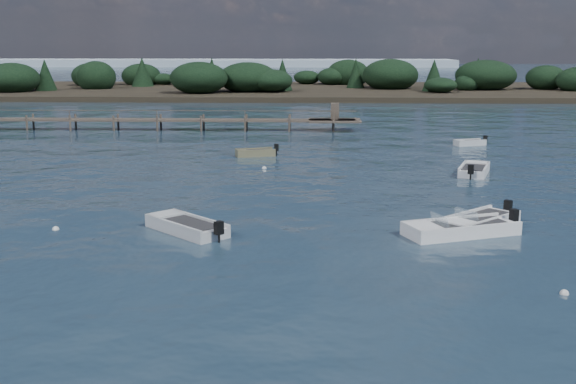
{
  "coord_description": "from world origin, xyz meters",
  "views": [
    {
      "loc": [
        1.77,
        -22.03,
        8.55
      ],
      "look_at": [
        0.58,
        14.0,
        1.0
      ],
      "focal_mm": 45.0,
      "sensor_mm": 36.0,
      "label": 1
    }
  ],
  "objects_px": {
    "dinghy_extra_a": "(474,172)",
    "jetty": "(73,120)",
    "dinghy_mid_grey": "(187,229)",
    "dinghy_mid_white_b": "(478,223)",
    "dinghy_mid_white_a": "(460,231)",
    "tender_far_grey_b": "(470,144)",
    "tender_far_white": "(255,154)"
  },
  "relations": [
    {
      "from": "tender_far_white",
      "to": "dinghy_mid_white_a",
      "type": "bearing_deg",
      "value": -63.81
    },
    {
      "from": "tender_far_grey_b",
      "to": "tender_far_white",
      "type": "bearing_deg",
      "value": -160.06
    },
    {
      "from": "dinghy_mid_white_b",
      "to": "tender_far_white",
      "type": "distance_m",
      "value": 24.16
    },
    {
      "from": "dinghy_mid_white_b",
      "to": "dinghy_extra_a",
      "type": "bearing_deg",
      "value": 78.42
    },
    {
      "from": "dinghy_mid_grey",
      "to": "dinghy_extra_a",
      "type": "xyz_separation_m",
      "value": [
        16.38,
        15.25,
        0.0
      ]
    },
    {
      "from": "tender_far_white",
      "to": "dinghy_mid_white_b",
      "type": "bearing_deg",
      "value": -59.91
    },
    {
      "from": "dinghy_mid_white_b",
      "to": "tender_far_white",
      "type": "relative_size",
      "value": 1.34
    },
    {
      "from": "dinghy_mid_white_a",
      "to": "tender_far_white",
      "type": "bearing_deg",
      "value": 116.19
    },
    {
      "from": "dinghy_extra_a",
      "to": "jetty",
      "type": "relative_size",
      "value": 0.07
    },
    {
      "from": "dinghy_extra_a",
      "to": "jetty",
      "type": "xyz_separation_m",
      "value": [
        -34.2,
        23.05,
        0.82
      ]
    },
    {
      "from": "dinghy_mid_grey",
      "to": "tender_far_white",
      "type": "height_order",
      "value": "dinghy_mid_grey"
    },
    {
      "from": "jetty",
      "to": "dinghy_mid_white_b",
      "type": "bearing_deg",
      "value": -49.64
    },
    {
      "from": "dinghy_mid_white_a",
      "to": "dinghy_extra_a",
      "type": "bearing_deg",
      "value": 75.52
    },
    {
      "from": "dinghy_mid_white_a",
      "to": "dinghy_mid_grey",
      "type": "distance_m",
      "value": 12.43
    },
    {
      "from": "dinghy_mid_grey",
      "to": "dinghy_extra_a",
      "type": "height_order",
      "value": "dinghy_extra_a"
    },
    {
      "from": "dinghy_mid_grey",
      "to": "jetty",
      "type": "xyz_separation_m",
      "value": [
        -17.82,
        38.29,
        0.82
      ]
    },
    {
      "from": "dinghy_mid_grey",
      "to": "jetty",
      "type": "height_order",
      "value": "jetty"
    },
    {
      "from": "tender_far_grey_b",
      "to": "jetty",
      "type": "relative_size",
      "value": 0.05
    },
    {
      "from": "dinghy_mid_white_a",
      "to": "tender_far_grey_b",
      "type": "distance_m",
      "value": 29.45
    },
    {
      "from": "tender_far_grey_b",
      "to": "dinghy_mid_white_a",
      "type": "bearing_deg",
      "value": -102.8
    },
    {
      "from": "tender_far_grey_b",
      "to": "dinghy_mid_white_b",
      "type": "relative_size",
      "value": 0.66
    },
    {
      "from": "dinghy_mid_white_a",
      "to": "jetty",
      "type": "height_order",
      "value": "jetty"
    },
    {
      "from": "dinghy_mid_white_b",
      "to": "tender_far_grey_b",
      "type": "bearing_deg",
      "value": 78.78
    },
    {
      "from": "tender_far_grey_b",
      "to": "dinghy_mid_grey",
      "type": "distance_m",
      "value": 34.35
    },
    {
      "from": "dinghy_mid_grey",
      "to": "jetty",
      "type": "bearing_deg",
      "value": 114.95
    },
    {
      "from": "tender_far_grey_b",
      "to": "dinghy_mid_grey",
      "type": "bearing_deg",
      "value": -123.48
    },
    {
      "from": "dinghy_mid_white_a",
      "to": "tender_far_white",
      "type": "distance_m",
      "value": 24.92
    },
    {
      "from": "dinghy_extra_a",
      "to": "tender_far_grey_b",
      "type": "bearing_deg",
      "value": 79.16
    },
    {
      "from": "tender_far_grey_b",
      "to": "jetty",
      "type": "height_order",
      "value": "jetty"
    },
    {
      "from": "dinghy_mid_white_b",
      "to": "dinghy_extra_a",
      "type": "xyz_separation_m",
      "value": [
        2.84,
        13.86,
        0.01
      ]
    },
    {
      "from": "dinghy_mid_white_b",
      "to": "dinghy_mid_grey",
      "type": "xyz_separation_m",
      "value": [
        -13.54,
        -1.39,
        0.0
      ]
    },
    {
      "from": "tender_far_grey_b",
      "to": "jetty",
      "type": "xyz_separation_m",
      "value": [
        -36.77,
        9.64,
        0.84
      ]
    }
  ]
}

